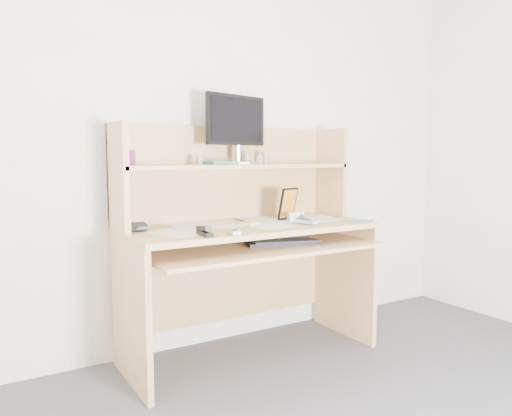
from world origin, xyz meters
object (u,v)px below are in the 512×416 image
game_case (288,204)px  monitor (237,127)px  keyboard (283,242)px  tv_remote (302,221)px  desk (243,233)px

game_case → monitor: 0.53m
keyboard → monitor: 0.72m
game_case → keyboard: bearing=-148.2°
tv_remote → monitor: bearing=114.7°
tv_remote → game_case: (0.01, 0.15, 0.08)m
desk → game_case: desk is taller
desk → tv_remote: bearing=-35.7°
desk → game_case: bearing=-8.7°
keyboard → game_case: game_case is taller
tv_remote → game_case: size_ratio=1.00×
desk → keyboard: desk is taller
desk → tv_remote: desk is taller
game_case → monitor: size_ratio=0.42×
tv_remote → desk: bearing=130.0°
tv_remote → keyboard: bearing=177.0°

